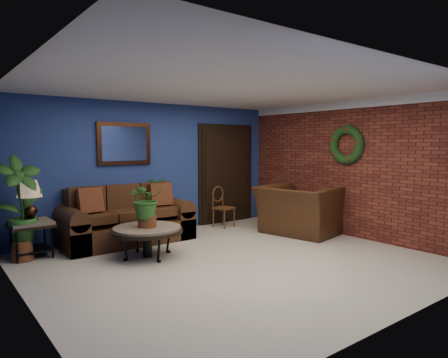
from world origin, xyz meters
TOP-DOWN VIEW (x-y plane):
  - floor at (0.00, 0.00)m, footprint 5.50×5.50m
  - wall_back at (0.00, 2.50)m, footprint 5.50×0.04m
  - wall_left at (-2.75, 0.00)m, footprint 0.04×5.00m
  - wall_right_brick at (2.75, 0.00)m, footprint 0.04×5.00m
  - ceiling at (0.00, 0.00)m, footprint 5.50×5.00m
  - crown_molding at (2.72, 0.00)m, footprint 0.03×5.00m
  - wall_mirror at (-0.60, 2.46)m, footprint 1.02×0.06m
  - closet_door at (1.75, 2.47)m, footprint 1.44×0.06m
  - wreath at (2.69, 0.05)m, footprint 0.16×0.72m
  - sofa at (-0.77, 2.08)m, footprint 2.22×0.96m
  - coffee_table at (-0.89, 1.00)m, footprint 1.08×1.08m
  - end_table at (-2.30, 2.05)m, footprint 0.61×0.61m
  - table_lamp at (-2.30, 2.05)m, footprint 0.36×0.36m
  - side_chair at (1.35, 2.11)m, footprint 0.42×0.42m
  - armchair at (2.15, 0.68)m, footprint 1.49×1.63m
  - coffee_plant at (-0.89, 1.00)m, footprint 0.58×0.52m
  - floor_plant at (2.35, 1.82)m, footprint 0.39×0.35m
  - tall_plant at (-2.45, 1.95)m, footprint 0.78×0.61m

SIDE VIEW (x-z plane):
  - floor at x=0.00m, z-range 0.00..0.00m
  - sofa at x=-0.77m, z-range -0.17..0.83m
  - floor_plant at x=2.35m, z-range 0.00..0.74m
  - coffee_table at x=-0.89m, z-range 0.17..0.64m
  - end_table at x=-2.30m, z-range 0.15..0.70m
  - armchair at x=2.15m, z-range 0.00..0.92m
  - side_chair at x=1.35m, z-range 0.05..0.90m
  - tall_plant at x=-2.45m, z-range 0.07..1.64m
  - coffee_plant at x=-0.89m, z-range 0.50..1.24m
  - table_lamp at x=-2.30m, z-range 0.64..1.24m
  - closet_door at x=1.75m, z-range -0.04..2.14m
  - wall_back at x=0.00m, z-range 0.00..2.50m
  - wall_left at x=-2.75m, z-range 0.00..2.50m
  - wall_right_brick at x=2.75m, z-range 0.00..2.50m
  - wreath at x=2.69m, z-range 1.34..2.06m
  - wall_mirror at x=-0.60m, z-range 1.33..2.10m
  - crown_molding at x=2.72m, z-range 2.36..2.50m
  - ceiling at x=0.00m, z-range 2.49..2.51m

